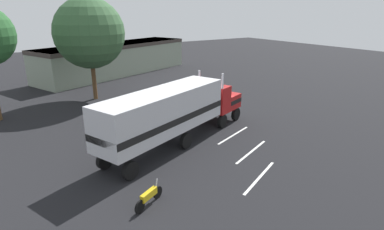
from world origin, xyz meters
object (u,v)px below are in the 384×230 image
object	(u,v)px
person_bystander	(158,122)
motorcycle	(149,197)
semi_truck	(174,110)
tree_center	(89,33)

from	to	relation	value
person_bystander	motorcycle	bearing A→B (deg)	-120.19
semi_truck	tree_center	xyz separation A→B (m)	(-0.99, 15.06, 4.34)
semi_truck	person_bystander	distance (m)	3.10
person_bystander	tree_center	distance (m)	13.82
semi_truck	tree_center	bearing A→B (deg)	93.78
semi_truck	motorcycle	distance (m)	7.83
tree_center	semi_truck	bearing A→B (deg)	-86.22
motorcycle	tree_center	xyz separation A→B (m)	(3.85, 20.86, 6.38)
semi_truck	person_bystander	size ratio (longest dim) A/B	8.65
semi_truck	motorcycle	bearing A→B (deg)	-129.86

